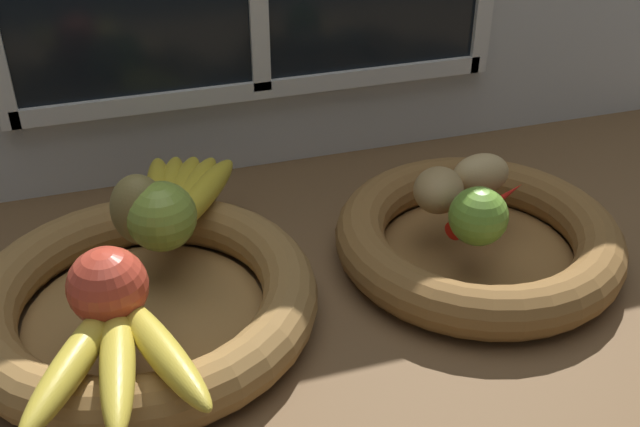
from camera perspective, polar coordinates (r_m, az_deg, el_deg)
The scene contains 12 objects.
ground_plane at distance 87.70cm, azimuth 0.23°, elevation -5.72°, with size 140.00×90.00×3.00cm, color brown.
fruit_bowl_left at distance 81.55cm, azimuth -13.06°, elevation -6.35°, with size 36.32×36.32×5.77cm.
fruit_bowl_right at distance 90.49cm, azimuth 11.69°, elevation -1.86°, with size 33.20×33.20×5.77cm.
apple_red_front at distance 72.84cm, azimuth -15.57°, elevation -5.27°, with size 7.49×7.49×7.49cm, color #CC422D.
apple_green_back at distance 81.69cm, azimuth -11.76°, elevation -0.22°, with size 7.49×7.49×7.49cm, color #8CAD3D.
pear_brown at distance 82.76cm, azimuth -13.35°, elevation 0.27°, with size 6.10×5.55×8.10cm, color olive.
banana_bunch_front at distance 68.86cm, azimuth -14.89°, elevation -10.10°, with size 17.06×19.34×3.03cm.
banana_bunch_back at distance 89.03cm, azimuth -10.43°, elevation 1.25°, with size 13.14×19.40×3.21cm.
potato_back at distance 92.21cm, azimuth 11.90°, elevation 2.88°, with size 7.17×4.76×5.00cm, color tan.
potato_oblong at distance 88.23cm, azimuth 8.85°, elevation 1.75°, with size 6.98×5.76×4.91cm, color #A38451.
lime_near at distance 82.75cm, azimuth 11.75°, elevation -0.21°, with size 6.40×6.40×6.40cm, color #6B9E33.
chili_pepper at distance 88.83cm, azimuth 12.54°, elevation 0.52°, with size 2.19×2.19×14.11cm, color red.
Camera 1 is at (-20.84, -65.90, 52.48)cm, focal length 42.83 mm.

